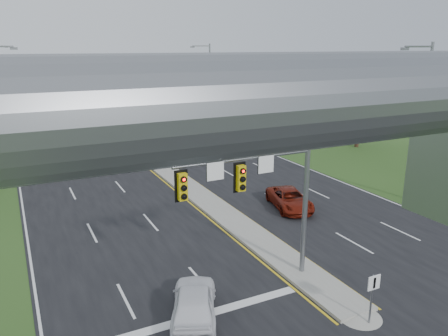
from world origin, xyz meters
TOP-DOWN VIEW (x-y plane):
  - ground at (0.00, 0.00)m, footprint 240.00×240.00m
  - road at (0.00, 35.00)m, footprint 24.00×160.00m
  - median at (0.00, 23.00)m, footprint 2.00×54.00m
  - median_nose at (0.00, -4.00)m, footprint 2.00×2.00m
  - lane_markings at (-0.60, 28.91)m, footprint 23.72×160.00m
  - signal_mast_near at (-2.26, -0.07)m, footprint 6.62×0.60m
  - signal_mast_far at (-2.26, 24.93)m, footprint 6.62×0.60m
  - keep_right_sign at (0.00, -4.53)m, footprint 0.60×0.13m
  - sign_gantry at (6.68, 44.92)m, footprint 11.58×0.44m
  - overpass at (0.00, 80.00)m, footprint 80.00×14.00m
  - lightpole_r_near at (13.30, 5.00)m, footprint 2.85×0.25m
  - lightpole_r_far at (13.30, 40.00)m, footprint 2.85×0.25m
  - tree_r_near at (22.00, 20.00)m, footprint 4.80×4.80m
  - tree_r_mid at (26.00, 55.00)m, footprint 5.20×5.20m
  - tree_back_c at (24.00, 94.00)m, footprint 5.60×5.60m
  - tree_back_d at (38.00, 94.00)m, footprint 6.00×6.00m
  - car_white at (-6.11, -1.05)m, footprint 3.42×4.73m
  - car_far_a at (4.57, 7.64)m, footprint 3.22×5.07m
  - car_far_b at (5.67, 27.50)m, footprint 2.30×5.64m
  - car_far_c at (4.94, 51.37)m, footprint 3.43×4.83m

SIDE VIEW (x-z plane):
  - ground at x=0.00m, z-range 0.00..0.00m
  - road at x=0.00m, z-range 0.00..0.02m
  - lane_markings at x=-0.60m, z-range 0.02..0.03m
  - median at x=0.00m, z-range 0.02..0.18m
  - median_nose at x=0.00m, z-range 0.02..0.18m
  - car_far_a at x=4.57m, z-range 0.02..1.32m
  - car_white at x=-6.11m, z-range 0.02..1.52m
  - car_far_c at x=4.94m, z-range 0.02..1.55m
  - car_far_b at x=5.67m, z-range 0.02..1.66m
  - keep_right_sign at x=0.00m, z-range 0.42..2.62m
  - overpass at x=0.00m, z-range -0.50..7.60m
  - signal_mast_near at x=-2.26m, z-range 1.23..8.23m
  - signal_mast_far at x=-2.26m, z-range 1.23..8.23m
  - tree_r_near at x=22.00m, z-range 1.38..8.98m
  - sign_gantry at x=6.68m, z-range 1.90..8.58m
  - tree_r_mid at x=26.00m, z-range 1.44..9.57m
  - tree_back_c at x=24.00m, z-range 1.35..9.67m
  - tree_back_d at x=38.00m, z-range 1.41..10.26m
  - lightpole_r_near at x=13.30m, z-range 0.60..11.60m
  - lightpole_r_far at x=13.30m, z-range 0.60..11.60m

